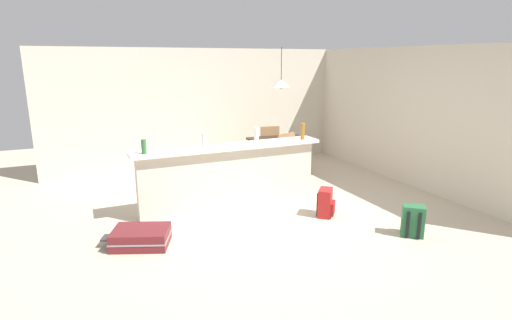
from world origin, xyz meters
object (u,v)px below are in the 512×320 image
pendant_lamp (281,83)px  backpack_green (413,221)px  bottle_green (144,147)px  bottle_white (256,136)px  bottle_clear (204,140)px  dining_chair_near_partition (289,156)px  backpack_red (326,203)px  dining_chair_far_side (269,145)px  bottle_amber (303,131)px  suitcase_flat_maroon (141,237)px  dining_table (279,143)px

pendant_lamp → backpack_green: (0.23, -3.36, -1.62)m
backpack_green → bottle_green: bearing=148.7°
bottle_white → bottle_clear: bearing=168.9°
dining_chair_near_partition → bottle_clear: bearing=-158.2°
backpack_green → backpack_red: (-0.66, 1.04, 0.00)m
bottle_white → dining_chair_far_side: (1.15, 1.93, -0.62)m
bottle_clear → bottle_amber: size_ratio=0.75×
bottle_white → pendant_lamp: size_ratio=0.33×
dining_chair_far_side → backpack_red: size_ratio=2.21×
suitcase_flat_maroon → backpack_red: 2.66m
pendant_lamp → suitcase_flat_maroon: (-3.09, -2.19, -1.71)m
bottle_clear → bottle_amber: (1.61, -0.14, 0.03)m
suitcase_flat_maroon → backpack_green: backpack_green is taller
backpack_green → backpack_red: size_ratio=1.00×
bottle_green → dining_chair_far_side: 3.46m
bottle_green → dining_chair_near_partition: bearing=17.6°
backpack_red → bottle_amber: bearing=85.4°
bottle_white → dining_chair_near_partition: 1.54m
dining_chair_near_partition → suitcase_flat_maroon: bearing=-151.8°
dining_chair_near_partition → backpack_red: bearing=-100.6°
bottle_clear → dining_chair_far_side: size_ratio=0.22×
pendant_lamp → backpack_green: 3.73m
bottle_white → pendant_lamp: bearing=51.4°
bottle_amber → pendant_lamp: bearing=76.1°
bottle_green → bottle_clear: (0.89, 0.13, 0.00)m
bottle_white → suitcase_flat_maroon: bottle_white is taller
dining_table → bottle_clear: bearing=-146.3°
bottle_green → suitcase_flat_maroon: bottle_green is taller
pendant_lamp → backpack_green: pendant_lamp is taller
dining_chair_near_partition → backpack_red: size_ratio=2.21×
bottle_green → backpack_green: size_ratio=0.48×
bottle_clear → suitcase_flat_maroon: 1.72m
suitcase_flat_maroon → bottle_green: bearing=73.3°
dining_chair_near_partition → pendant_lamp: size_ratio=1.17×
dining_chair_far_side → suitcase_flat_maroon: bearing=-139.2°
bottle_clear → bottle_white: (0.79, -0.15, 0.03)m
dining_table → pendant_lamp: (0.05, 0.05, 1.17)m
dining_chair_near_partition → pendant_lamp: (0.11, 0.59, 1.30)m
bottle_green → bottle_clear: size_ratio=1.00×
dining_chair_far_side → backpack_green: dining_chair_far_side is taller
bottle_white → dining_table: bearing=51.6°
pendant_lamp → dining_table: bearing=-135.0°
bottle_clear → bottle_amber: bottle_amber is taller
bottle_green → bottle_clear: same height
bottle_green → backpack_red: bearing=-19.0°
bottle_amber → suitcase_flat_maroon: bottle_amber is taller
bottle_white → dining_chair_near_partition: bearing=39.8°
dining_chair_far_side → backpack_red: bearing=-98.0°
suitcase_flat_maroon → dining_chair_far_side: bearing=40.8°
bottle_green → dining_chair_far_side: size_ratio=0.22×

